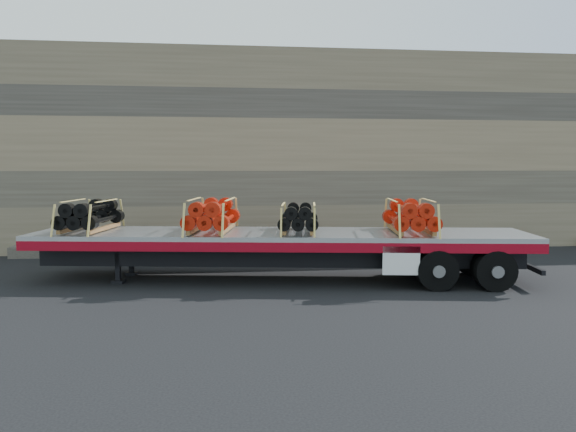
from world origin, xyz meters
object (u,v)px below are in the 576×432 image
bundle_front (90,216)px  trailer (280,256)px  bundle_midfront (212,216)px  bundle_midrear (299,219)px  bundle_rear (410,217)px

bundle_front → trailer: bearing=0.0°
bundle_front → bundle_midfront: size_ratio=0.95×
trailer → bundle_midrear: (0.47, -0.07, 0.98)m
trailer → bundle_front: 5.07m
bundle_front → bundle_midrear: bearing=0.0°
bundle_midfront → bundle_midrear: bearing=0.0°
bundle_midfront → bundle_rear: size_ratio=1.02×
bundle_midrear → trailer: bearing=180.0°
bundle_midfront → bundle_rear: bearing=0.0°
bundle_rear → bundle_front: bearing=-180.0°
bundle_midfront → trailer: bearing=0.0°
bundle_midrear → bundle_rear: (2.81, -0.45, 0.05)m
bundle_front → bundle_midrear: size_ratio=1.11×
bundle_rear → bundle_midfront: bearing=-180.0°
trailer → bundle_front: (-4.91, 0.78, 1.02)m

